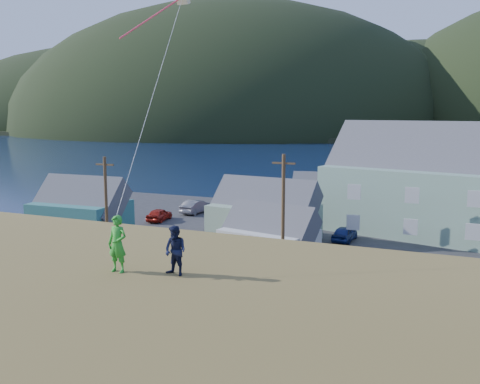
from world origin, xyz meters
name	(u,v)px	position (x,y,z in m)	size (l,w,h in m)	color
ground	(290,300)	(0.00, 0.00, 0.00)	(900.00, 900.00, 0.00)	#0A1638
grass_strip	(280,310)	(0.00, -2.00, 0.05)	(110.00, 8.00, 0.10)	#4C3D19
waterfront_lot	(345,241)	(0.00, 17.00, 0.06)	(72.00, 36.00, 0.12)	#28282B
wharf	(337,197)	(-6.00, 40.00, 0.45)	(26.00, 14.00, 0.90)	gray
far_shore	(450,129)	(0.00, 330.00, 1.00)	(900.00, 320.00, 2.00)	black
shed_teal	(80,208)	(-24.89, 9.94, 2.62)	(9.09, 6.56, 7.03)	#2F6E67
shed_palegreen_near	(264,213)	(-7.21, 14.47, 2.69)	(10.49, 7.31, 7.15)	gray
shed_white	(269,237)	(-4.09, 7.22, 2.26)	(8.17, 6.24, 5.84)	beige
shed_palegreen_far	(337,200)	(-2.79, 25.43, 2.54)	(10.58, 7.00, 6.62)	gray
utility_poles	(296,226)	(-0.14, 1.50, 4.59)	(30.83, 0.24, 9.22)	#47331E
parked_cars	(261,217)	(-10.06, 21.09, 0.85)	(25.90, 13.21, 1.58)	maroon
kite_flyer_green	(117,244)	(0.25, -18.54, 8.08)	(0.65, 0.42, 1.77)	green
kite_flyer_navy	(175,251)	(2.05, -18.14, 7.96)	(0.74, 0.57, 1.51)	#131835
kite_rig	(177,2)	(-0.55, -13.15, 16.21)	(1.00, 3.06, 9.43)	beige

